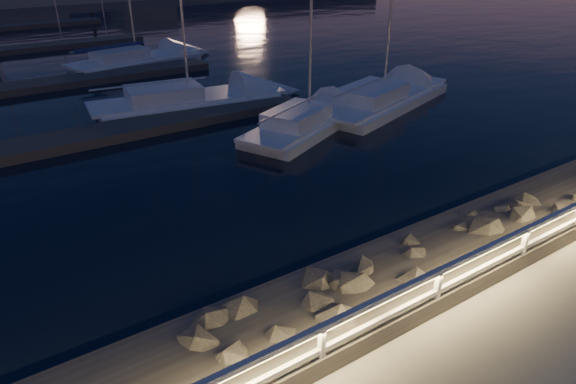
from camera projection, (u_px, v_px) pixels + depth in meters
name	position (u px, v px, depth m)	size (l,w,h in m)	color
harbor_water	(8.00, 79.00, 32.40)	(400.00, 440.00, 0.60)	black
guard_rail	(270.00, 363.00, 8.43)	(44.11, 0.12, 1.06)	white
riprap	(374.00, 287.00, 11.89)	(33.12, 3.01, 1.44)	#5F5951
floating_docks	(3.00, 66.00, 33.10)	(22.00, 36.00, 0.40)	#584F49
sailboat_c	(307.00, 120.00, 22.61)	(8.37, 5.43, 13.88)	silver
sailboat_d	(381.00, 98.00, 25.62)	(10.03, 5.59, 16.36)	silver
sailboat_g	(133.00, 59.00, 33.76)	(9.31, 4.20, 15.27)	silver
sailboat_h	(184.00, 100.00, 25.37)	(9.82, 4.10, 16.11)	silver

